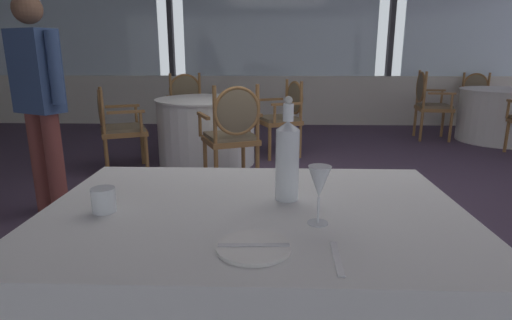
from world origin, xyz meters
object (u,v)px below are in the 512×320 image
Objects in this scene: wine_glass at (319,184)px; dining_chair_0_1 at (188,104)px; side_plate at (254,247)px; dining_chair_1_1 at (428,100)px; dining_chair_0_0 at (285,112)px; water_bottle at (287,159)px; dining_chair_0_2 at (115,123)px; dining_chair_1_0 at (477,96)px; dining_chair_0_3 at (233,129)px; water_tumbler at (104,200)px; diner_person_1 at (39,95)px.

wine_glass is 4.59m from dining_chair_0_1.
side_plate is 0.29m from wine_glass.
dining_chair_1_1 is (3.43, 0.53, 0.01)m from dining_chair_0_1.
dining_chair_0_0 is 1.41m from dining_chair_0_1.
dining_chair_0_0 is (0.23, 4.04, -0.21)m from side_plate.
side_plate is 0.55× the size of water_bottle.
wine_glass is at bearing -82.91° from dining_chair_0_2.
dining_chair_0_0 is at bearing -52.60° from dining_chair_1_0.
dining_chair_0_2 is 0.97× the size of dining_chair_1_0.
water_bottle reaches higher than wine_glass.
dining_chair_0_3 is 1.06× the size of dining_chair_1_0.
dining_chair_0_0 is 0.93× the size of dining_chair_1_1.
water_bottle is 6.55m from dining_chair_1_0.
wine_glass is 0.19× the size of dining_chair_1_1.
dining_chair_1_0 is at bearing 5.28° from dining_chair_0_2.
dining_chair_0_2 is at bearing 109.87° from water_tumbler.
diner_person_1 reaches higher than wine_glass.
water_bottle is 3.36m from dining_chair_0_2.
dining_chair_0_1 is 3.47m from dining_chair_1_1.
wine_glass is 0.11× the size of diner_person_1.
dining_chair_0_1 reaches higher than dining_chair_0_2.
dining_chair_0_3 reaches higher than dining_chair_0_1.
side_plate is 0.12× the size of diner_person_1.
dining_chair_0_1 is 0.59× the size of diner_person_1.
water_bottle reaches higher than side_plate.
dining_chair_0_2 is at bearing 20.76° from diner_person_1.
dining_chair_0_0 is 0.56× the size of diner_person_1.
wine_glass is at bearing 167.85° from dining_chair_0_3.
dining_chair_0_3 is at bearing 0.00° from dining_chair_0_1.
dining_chair_0_1 is 1.09× the size of dining_chair_0_2.
side_plate is 5.62m from dining_chair_1_1.
water_bottle is at bearing 65.09° from dining_chair_0_0.
diner_person_1 reaches higher than dining_chair_1_0.
side_plate is 0.21× the size of dining_chair_1_1.
dining_chair_0_1 is at bearing 45.31° from dining_chair_0_2.
dining_chair_0_3 is at bearing 99.71° from water_bottle.
water_bottle is at bearing -24.66° from dining_chair_1_0.
dining_chair_0_3 is at bearing 100.82° from wine_glass.
dining_chair_0_3 is at bearing -45.27° from dining_chair_0_2.
wine_glass is 3.88m from dining_chair_0_0.
side_plate is 0.23× the size of dining_chair_0_2.
dining_chair_0_2 is 1.41m from dining_chair_0_3.
dining_chair_0_3 is (0.21, 2.48, -0.21)m from water_tumbler.
wine_glass is at bearing -67.88° from water_bottle.
side_plate is at bearing -86.93° from dining_chair_0_2.
dining_chair_0_2 is 5.76m from dining_chair_1_0.
water_tumbler is (-0.61, -0.14, -0.11)m from water_bottle.
water_tumbler is at bearing -28.37° from dining_chair_1_0.
dining_chair_0_2 is at bearing -0.00° from dining_chair_0_0.
water_tumbler is at bearing 152.18° from dining_chair_0_3.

